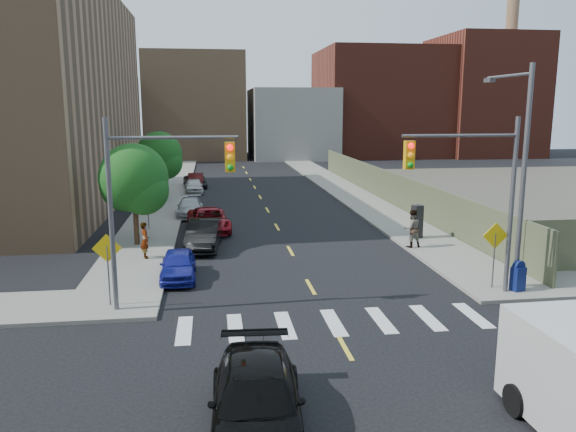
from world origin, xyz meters
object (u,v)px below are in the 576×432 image
object	(u,v)px
parked_car_blue	(178,265)
pedestrian_east	(412,228)
payphone	(417,222)
mailbox	(518,276)
parked_car_grey	(195,181)
parked_car_silver	(190,207)
parked_car_red	(209,220)
black_sedan	(257,402)
parked_car_white	(194,186)
parked_car_black	(204,235)
pedestrian_west	(145,240)
parked_car_maroon	(196,181)

from	to	relation	value
parked_car_blue	pedestrian_east	bearing A→B (deg)	15.47
pedestrian_east	payphone	bearing A→B (deg)	-124.04
mailbox	parked_car_grey	bearing A→B (deg)	94.84
parked_car_silver	mailbox	distance (m)	22.79
parked_car_silver	parked_car_red	bearing A→B (deg)	-75.12
black_sedan	mailbox	bearing A→B (deg)	40.44
parked_car_blue	parked_car_white	bearing A→B (deg)	88.78
parked_car_black	mailbox	size ratio (longest dim) A/B	3.70
pedestrian_west	parked_car_silver	bearing A→B (deg)	-27.07
parked_car_grey	black_sedan	xyz separation A→B (m)	(2.42, -40.87, 0.15)
mailbox	pedestrian_east	distance (m)	7.62
parked_car_red	pedestrian_east	xyz separation A→B (m)	(10.50, -5.92, 0.44)
parked_car_blue	mailbox	xyz separation A→B (m)	(13.51, -3.88, 0.12)
parked_car_maroon	parked_car_black	bearing A→B (deg)	-87.39
parked_car_red	parked_car_grey	size ratio (longest dim) A/B	1.14
parked_car_silver	mailbox	size ratio (longest dim) A/B	3.43
parked_car_blue	parked_car_grey	world-z (taller)	parked_car_blue
parked_car_grey	pedestrian_west	world-z (taller)	pedestrian_west
mailbox	parked_car_maroon	bearing A→B (deg)	94.74
payphone	pedestrian_west	world-z (taller)	payphone
parked_car_maroon	pedestrian_west	size ratio (longest dim) A/B	2.26
mailbox	pedestrian_east	size ratio (longest dim) A/B	0.62
parked_car_black	parked_car_maroon	size ratio (longest dim) A/B	1.15
parked_car_white	black_sedan	distance (m)	37.40
parked_car_blue	parked_car_silver	distance (m)	14.48
pedestrian_west	pedestrian_east	xyz separation A→B (m)	(13.53, 0.35, 0.11)
parked_car_red	mailbox	bearing A→B (deg)	-53.46
parked_car_silver	parked_car_white	world-z (taller)	parked_car_white
black_sedan	pedestrian_east	world-z (taller)	pedestrian_east
pedestrian_east	parked_car_blue	bearing A→B (deg)	9.90
payphone	parked_car_maroon	bearing A→B (deg)	97.96
pedestrian_west	parked_car_blue	bearing A→B (deg)	-169.94
parked_car_maroon	black_sedan	bearing A→B (deg)	-86.49
payphone	pedestrian_east	size ratio (longest dim) A/B	0.93
mailbox	parked_car_red	bearing A→B (deg)	114.77
parked_car_black	parked_car_red	xyz separation A→B (m)	(0.25, 4.21, -0.06)
mailbox	parked_car_black	bearing A→B (deg)	126.06
parked_car_black	mailbox	distance (m)	15.45
parked_car_white	parked_car_grey	bearing A→B (deg)	87.04
parked_car_red	parked_car_silver	bearing A→B (deg)	98.59
parked_car_black	mailbox	bearing A→B (deg)	-30.88
black_sedan	parked_car_maroon	bearing A→B (deg)	96.87
mailbox	parked_car_white	bearing A→B (deg)	97.27
pedestrian_east	parked_car_grey	bearing A→B (deg)	-71.65
parked_car_white	pedestrian_east	distance (m)	24.61
parked_car_maroon	mailbox	bearing A→B (deg)	-67.35
parked_car_blue	parked_car_maroon	distance (m)	28.68
black_sedan	pedestrian_east	distance (m)	18.32
mailbox	payphone	size ratio (longest dim) A/B	0.67
pedestrian_west	payphone	bearing A→B (deg)	-99.22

